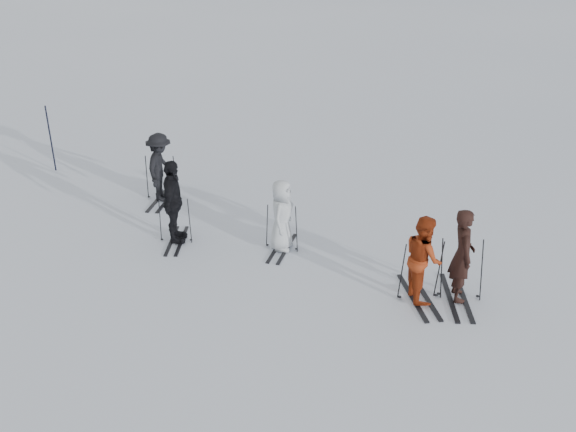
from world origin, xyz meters
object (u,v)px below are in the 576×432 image
object	(u,v)px
skier_uphill_left	(173,203)
skier_uphill_far	(160,168)
skier_grey	(282,216)
piste_marker	(51,139)
skier_red	(423,259)
skier_near_dark	(462,256)

from	to	relation	value
skier_uphill_left	skier_uphill_far	world-z (taller)	skier_uphill_left
skier_uphill_left	skier_uphill_far	size ratio (longest dim) A/B	1.09
skier_grey	piste_marker	distance (m)	8.41
piste_marker	skier_grey	bearing A→B (deg)	-60.54
skier_uphill_far	piste_marker	world-z (taller)	piste_marker
skier_red	skier_uphill_left	size ratio (longest dim) A/B	0.90
skier_near_dark	skier_grey	world-z (taller)	skier_near_dark
skier_red	skier_grey	bearing A→B (deg)	45.28
skier_near_dark	skier_uphill_far	distance (m)	8.34
skier_uphill_left	piste_marker	world-z (taller)	skier_uphill_left
skier_red	skier_uphill_left	distance (m)	5.82
skier_red	skier_grey	distance (m)	3.48
skier_near_dark	skier_uphill_far	world-z (taller)	skier_near_dark
skier_red	skier_uphill_left	xyz separation A→B (m)	(-3.78, 4.42, 0.10)
skier_red	piste_marker	xyz separation A→B (m)	(-5.81, 10.37, 0.10)
skier_red	skier_grey	size ratio (longest dim) A/B	1.07
skier_near_dark	piste_marker	size ratio (longest dim) A/B	0.98
skier_near_dark	skier_uphill_left	xyz separation A→B (m)	(-4.46, 4.76, 0.03)
skier_near_dark	piste_marker	world-z (taller)	piste_marker
skier_uphill_far	piste_marker	bearing A→B (deg)	68.87
skier_uphill_far	piste_marker	size ratio (longest dim) A/B	0.92
skier_near_dark	skier_uphill_left	size ratio (longest dim) A/B	0.97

